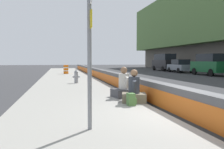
{
  "coord_description": "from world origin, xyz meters",
  "views": [
    {
      "loc": [
        -5.99,
        3.33,
        1.61
      ],
      "look_at": [
        5.0,
        0.97,
        0.95
      ],
      "focal_mm": 39.2,
      "sensor_mm": 36.0,
      "label": 1
    }
  ],
  "objects_px": {
    "route_sign_post": "(90,30)",
    "seated_person_middle": "(124,88)",
    "construction_barrel": "(66,69)",
    "parked_car_midline": "(180,66)",
    "fire_hydrant": "(76,76)",
    "parked_car_fourth": "(211,64)",
    "seated_person_foreground": "(134,92)",
    "backpack": "(131,99)",
    "parked_car_far": "(164,62)"
  },
  "relations": [
    {
      "from": "route_sign_post",
      "to": "seated_person_middle",
      "type": "bearing_deg",
      "value": -23.71
    },
    {
      "from": "construction_barrel",
      "to": "parked_car_midline",
      "type": "bearing_deg",
      "value": -80.95
    },
    {
      "from": "fire_hydrant",
      "to": "parked_car_fourth",
      "type": "bearing_deg",
      "value": -63.81
    },
    {
      "from": "seated_person_foreground",
      "to": "seated_person_middle",
      "type": "relative_size",
      "value": 0.95
    },
    {
      "from": "fire_hydrant",
      "to": "parked_car_midline",
      "type": "bearing_deg",
      "value": -46.88
    },
    {
      "from": "seated_person_middle",
      "to": "parked_car_midline",
      "type": "relative_size",
      "value": 0.26
    },
    {
      "from": "backpack",
      "to": "parked_car_far",
      "type": "xyz_separation_m",
      "value": [
        27.24,
        -13.39,
        1.02
      ]
    },
    {
      "from": "fire_hydrant",
      "to": "construction_barrel",
      "type": "xyz_separation_m",
      "value": [
        11.09,
        0.36,
        0.03
      ]
    },
    {
      "from": "route_sign_post",
      "to": "backpack",
      "type": "distance_m",
      "value": 3.52
    },
    {
      "from": "route_sign_post",
      "to": "parked_car_far",
      "type": "distance_m",
      "value": 33.3
    },
    {
      "from": "seated_person_foreground",
      "to": "backpack",
      "type": "height_order",
      "value": "seated_person_foreground"
    },
    {
      "from": "seated_person_middle",
      "to": "parked_car_far",
      "type": "bearing_deg",
      "value": -27.36
    },
    {
      "from": "fire_hydrant",
      "to": "seated_person_foreground",
      "type": "xyz_separation_m",
      "value": [
        -7.65,
        -1.5,
        -0.09
      ]
    },
    {
      "from": "route_sign_post",
      "to": "seated_person_middle",
      "type": "xyz_separation_m",
      "value": [
        4.28,
        -1.88,
        -1.72
      ]
    },
    {
      "from": "route_sign_post",
      "to": "backpack",
      "type": "bearing_deg",
      "value": -33.68
    },
    {
      "from": "parked_car_midline",
      "to": "construction_barrel",
      "type": "bearing_deg",
      "value": 99.05
    },
    {
      "from": "seated_person_foreground",
      "to": "backpack",
      "type": "relative_size",
      "value": 2.87
    },
    {
      "from": "route_sign_post",
      "to": "parked_car_fourth",
      "type": "bearing_deg",
      "value": -39.91
    },
    {
      "from": "construction_barrel",
      "to": "parked_car_fourth",
      "type": "distance_m",
      "value": 15.4
    },
    {
      "from": "fire_hydrant",
      "to": "backpack",
      "type": "relative_size",
      "value": 2.2
    },
    {
      "from": "seated_person_middle",
      "to": "parked_car_far",
      "type": "xyz_separation_m",
      "value": [
        25.43,
        -13.16,
        0.84
      ]
    },
    {
      "from": "seated_person_foreground",
      "to": "parked_car_midline",
      "type": "xyz_separation_m",
      "value": [
        21.09,
        -12.84,
        0.36
      ]
    },
    {
      "from": "backpack",
      "to": "parked_car_midline",
      "type": "height_order",
      "value": "parked_car_midline"
    },
    {
      "from": "seated_person_middle",
      "to": "construction_barrel",
      "type": "height_order",
      "value": "seated_person_middle"
    },
    {
      "from": "seated_person_foreground",
      "to": "parked_car_fourth",
      "type": "relative_size",
      "value": 0.24
    },
    {
      "from": "route_sign_post",
      "to": "construction_barrel",
      "type": "xyz_separation_m",
      "value": [
        21.79,
        -0.05,
        -1.61
      ]
    },
    {
      "from": "backpack",
      "to": "construction_barrel",
      "type": "xyz_separation_m",
      "value": [
        19.33,
        1.59,
        0.28
      ]
    },
    {
      "from": "seated_person_foreground",
      "to": "construction_barrel",
      "type": "height_order",
      "value": "seated_person_foreground"
    },
    {
      "from": "seated_person_middle",
      "to": "backpack",
      "type": "height_order",
      "value": "seated_person_middle"
    },
    {
      "from": "seated_person_foreground",
      "to": "parked_car_far",
      "type": "bearing_deg",
      "value": -26.2
    },
    {
      "from": "parked_car_fourth",
      "to": "parked_car_midline",
      "type": "xyz_separation_m",
      "value": [
        6.3,
        0.16,
        -0.32
      ]
    },
    {
      "from": "seated_person_middle",
      "to": "parked_car_midline",
      "type": "bearing_deg",
      "value": -32.98
    },
    {
      "from": "parked_car_far",
      "to": "seated_person_foreground",
      "type": "bearing_deg",
      "value": 153.8
    },
    {
      "from": "backpack",
      "to": "parked_car_midline",
      "type": "distance_m",
      "value": 25.34
    },
    {
      "from": "seated_person_middle",
      "to": "parked_car_fourth",
      "type": "xyz_separation_m",
      "value": [
        13.56,
        -13.04,
        0.67
      ]
    },
    {
      "from": "construction_barrel",
      "to": "parked_car_midline",
      "type": "height_order",
      "value": "parked_car_midline"
    },
    {
      "from": "route_sign_post",
      "to": "parked_car_midline",
      "type": "bearing_deg",
      "value": -31.45
    },
    {
      "from": "seated_person_foreground",
      "to": "parked_car_fourth",
      "type": "xyz_separation_m",
      "value": [
        14.79,
        -13.0,
        0.68
      ]
    },
    {
      "from": "fire_hydrant",
      "to": "route_sign_post",
      "type": "bearing_deg",
      "value": 177.77
    },
    {
      "from": "seated_person_foreground",
      "to": "parked_car_midline",
      "type": "bearing_deg",
      "value": -31.34
    },
    {
      "from": "seated_person_foreground",
      "to": "seated_person_middle",
      "type": "xyz_separation_m",
      "value": [
        1.23,
        0.04,
        0.02
      ]
    },
    {
      "from": "route_sign_post",
      "to": "seated_person_foreground",
      "type": "xyz_separation_m",
      "value": [
        3.05,
        -1.92,
        -1.73
      ]
    },
    {
      "from": "fire_hydrant",
      "to": "parked_car_fourth",
      "type": "height_order",
      "value": "parked_car_fourth"
    },
    {
      "from": "route_sign_post",
      "to": "seated_person_foreground",
      "type": "distance_m",
      "value": 4.0
    },
    {
      "from": "route_sign_post",
      "to": "construction_barrel",
      "type": "bearing_deg",
      "value": -0.14
    },
    {
      "from": "parked_car_midline",
      "to": "parked_car_far",
      "type": "bearing_deg",
      "value": -2.79
    },
    {
      "from": "construction_barrel",
      "to": "route_sign_post",
      "type": "bearing_deg",
      "value": 179.86
    },
    {
      "from": "seated_person_foreground",
      "to": "parked_car_fourth",
      "type": "bearing_deg",
      "value": -41.32
    },
    {
      "from": "fire_hydrant",
      "to": "parked_car_midline",
      "type": "relative_size",
      "value": 0.19
    },
    {
      "from": "parked_car_midline",
      "to": "parked_car_fourth",
      "type": "bearing_deg",
      "value": -178.57
    }
  ]
}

